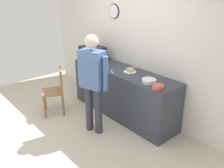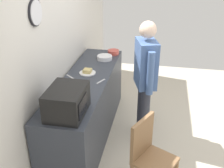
{
  "view_description": "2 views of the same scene",
  "coord_description": "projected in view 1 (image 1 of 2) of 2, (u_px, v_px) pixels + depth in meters",
  "views": [
    {
      "loc": [
        3.28,
        -1.79,
        2.45
      ],
      "look_at": [
        0.19,
        0.87,
        0.77
      ],
      "focal_mm": 39.16,
      "sensor_mm": 36.0,
      "label": 1
    },
    {
      "loc": [
        -3.18,
        0.23,
        2.55
      ],
      "look_at": [
        0.06,
        0.85,
        0.91
      ],
      "focal_mm": 44.2,
      "sensor_mm": 36.0,
      "label": 2
    }
  ],
  "objects": [
    {
      "name": "cereal_bowl",
      "position": [
        158.0,
        87.0,
        3.79
      ],
      "size": [
        0.19,
        0.19,
        0.07
      ],
      "primitive_type": "cylinder",
      "color": "#C64C42",
      "rests_on": "kitchen_counter"
    },
    {
      "name": "ground_plane",
      "position": [
        68.0,
        134.0,
        4.32
      ],
      "size": [
        6.0,
        6.0,
        0.0
      ],
      "primitive_type": "plane",
      "color": "beige"
    },
    {
      "name": "back_wall",
      "position": [
        134.0,
        47.0,
        4.79
      ],
      "size": [
        5.4,
        0.13,
        2.6
      ],
      "color": "silver",
      "rests_on": "ground_plane"
    },
    {
      "name": "wooden_chair",
      "position": [
        56.0,
        89.0,
        4.84
      ],
      "size": [
        0.54,
        0.54,
        0.94
      ],
      "color": "olive",
      "rests_on": "ground_plane"
    },
    {
      "name": "kitchen_counter",
      "position": [
        123.0,
        93.0,
        4.8
      ],
      "size": [
        2.37,
        0.62,
        0.94
      ],
      "primitive_type": "cube",
      "color": "#333842",
      "rests_on": "ground_plane"
    },
    {
      "name": "person_standing",
      "position": [
        93.0,
        78.0,
        4.03
      ],
      "size": [
        0.57,
        0.35,
        1.73
      ],
      "color": "#333744",
      "rests_on": "ground_plane"
    },
    {
      "name": "spoon_utensil",
      "position": [
        112.0,
        72.0,
        4.53
      ],
      "size": [
        0.16,
        0.09,
        0.01
      ],
      "primitive_type": "cube",
      "rotation": [
        0.0,
        0.0,
        2.7
      ],
      "color": "silver",
      "rests_on": "kitchen_counter"
    },
    {
      "name": "salad_bowl",
      "position": [
        149.0,
        81.0,
        4.03
      ],
      "size": [
        0.24,
        0.24,
        0.06
      ],
      "primitive_type": "cylinder",
      "color": "white",
      "rests_on": "kitchen_counter"
    },
    {
      "name": "fork_utensil",
      "position": [
        131.0,
        68.0,
        4.76
      ],
      "size": [
        0.12,
        0.14,
        0.01
      ],
      "primitive_type": "cube",
      "rotation": [
        0.0,
        0.0,
        0.89
      ],
      "color": "silver",
      "rests_on": "kitchen_counter"
    },
    {
      "name": "sandwich_plate",
      "position": [
        130.0,
        71.0,
        4.51
      ],
      "size": [
        0.23,
        0.23,
        0.07
      ],
      "color": "white",
      "rests_on": "kitchen_counter"
    },
    {
      "name": "microwave",
      "position": [
        93.0,
        54.0,
        5.16
      ],
      "size": [
        0.5,
        0.39,
        0.3
      ],
      "color": "black",
      "rests_on": "kitchen_counter"
    }
  ]
}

